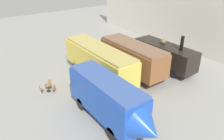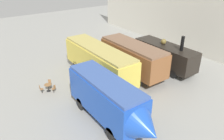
{
  "view_description": "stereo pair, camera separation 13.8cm",
  "coord_description": "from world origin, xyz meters",
  "px_view_note": "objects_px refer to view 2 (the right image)",
  "views": [
    {
      "loc": [
        15.84,
        -10.83,
        11.55
      ],
      "look_at": [
        -0.46,
        1.0,
        1.6
      ],
      "focal_mm": 35.0,
      "sensor_mm": 36.0,
      "label": 1
    },
    {
      "loc": [
        15.92,
        -10.72,
        11.55
      ],
      "look_at": [
        -0.46,
        1.0,
        1.6
      ],
      "focal_mm": 35.0,
      "sensor_mm": 36.0,
      "label": 2
    }
  ],
  "objects_px": {
    "steam_locomotive": "(165,54)",
    "cafe_chair_0": "(50,83)",
    "streamlined_locomotive": "(110,100)",
    "visitor_person": "(80,87)",
    "passenger_coach_wooden": "(133,56)",
    "cafe_table_near": "(48,86)",
    "passenger_coach_vintage": "(99,60)"
  },
  "relations": [
    {
      "from": "steam_locomotive",
      "to": "visitor_person",
      "type": "xyz_separation_m",
      "value": [
        -0.37,
        -11.19,
        -0.85
      ]
    },
    {
      "from": "steam_locomotive",
      "to": "cafe_table_near",
      "type": "relative_size",
      "value": 10.75
    },
    {
      "from": "passenger_coach_vintage",
      "to": "cafe_table_near",
      "type": "distance_m",
      "value": 5.88
    },
    {
      "from": "steam_locomotive",
      "to": "cafe_chair_0",
      "type": "xyz_separation_m",
      "value": [
        -3.62,
        -12.95,
        -1.28
      ]
    },
    {
      "from": "passenger_coach_wooden",
      "to": "visitor_person",
      "type": "relative_size",
      "value": 4.93
    },
    {
      "from": "passenger_coach_vintage",
      "to": "visitor_person",
      "type": "bearing_deg",
      "value": -59.91
    },
    {
      "from": "passenger_coach_vintage",
      "to": "cafe_chair_0",
      "type": "xyz_separation_m",
      "value": [
        -1.25,
        -5.22,
        -1.69
      ]
    },
    {
      "from": "cafe_chair_0",
      "to": "visitor_person",
      "type": "relative_size",
      "value": 0.51
    },
    {
      "from": "steam_locomotive",
      "to": "cafe_chair_0",
      "type": "bearing_deg",
      "value": -105.63
    },
    {
      "from": "passenger_coach_wooden",
      "to": "visitor_person",
      "type": "bearing_deg",
      "value": -84.32
    },
    {
      "from": "passenger_coach_wooden",
      "to": "streamlined_locomotive",
      "type": "xyz_separation_m",
      "value": [
        5.57,
        -6.96,
        -0.04
      ]
    },
    {
      "from": "steam_locomotive",
      "to": "passenger_coach_vintage",
      "type": "bearing_deg",
      "value": -107.08
    },
    {
      "from": "cafe_chair_0",
      "to": "visitor_person",
      "type": "height_order",
      "value": "visitor_person"
    },
    {
      "from": "steam_locomotive",
      "to": "visitor_person",
      "type": "distance_m",
      "value": 11.23
    },
    {
      "from": "streamlined_locomotive",
      "to": "passenger_coach_vintage",
      "type": "bearing_deg",
      "value": 154.18
    },
    {
      "from": "passenger_coach_vintage",
      "to": "cafe_table_near",
      "type": "xyz_separation_m",
      "value": [
        -0.63,
        -5.61,
        -1.66
      ]
    },
    {
      "from": "cafe_table_near",
      "to": "visitor_person",
      "type": "bearing_deg",
      "value": 39.11
    },
    {
      "from": "steam_locomotive",
      "to": "passenger_coach_vintage",
      "type": "distance_m",
      "value": 8.1
    },
    {
      "from": "streamlined_locomotive",
      "to": "cafe_chair_0",
      "type": "xyz_separation_m",
      "value": [
        -8.11,
        -1.9,
        -1.63
      ]
    },
    {
      "from": "passenger_coach_vintage",
      "to": "cafe_table_near",
      "type": "bearing_deg",
      "value": -96.43
    },
    {
      "from": "streamlined_locomotive",
      "to": "cafe_table_near",
      "type": "height_order",
      "value": "streamlined_locomotive"
    },
    {
      "from": "passenger_coach_wooden",
      "to": "passenger_coach_vintage",
      "type": "bearing_deg",
      "value": -109.69
    },
    {
      "from": "streamlined_locomotive",
      "to": "cafe_chair_0",
      "type": "relative_size",
      "value": 10.72
    },
    {
      "from": "steam_locomotive",
      "to": "cafe_table_near",
      "type": "height_order",
      "value": "steam_locomotive"
    },
    {
      "from": "cafe_table_near",
      "to": "steam_locomotive",
      "type": "bearing_deg",
      "value": 77.29
    },
    {
      "from": "passenger_coach_vintage",
      "to": "streamlined_locomotive",
      "type": "height_order",
      "value": "streamlined_locomotive"
    },
    {
      "from": "cafe_table_near",
      "to": "visitor_person",
      "type": "height_order",
      "value": "visitor_person"
    },
    {
      "from": "passenger_coach_wooden",
      "to": "cafe_table_near",
      "type": "xyz_separation_m",
      "value": [
        -1.93,
        -9.24,
        -1.64
      ]
    },
    {
      "from": "streamlined_locomotive",
      "to": "visitor_person",
      "type": "relative_size",
      "value": 5.42
    },
    {
      "from": "passenger_coach_vintage",
      "to": "cafe_chair_0",
      "type": "relative_size",
      "value": 11.88
    },
    {
      "from": "passenger_coach_vintage",
      "to": "cafe_chair_0",
      "type": "distance_m",
      "value": 5.63
    },
    {
      "from": "cafe_chair_0",
      "to": "passenger_coach_vintage",
      "type": "bearing_deg",
      "value": 108.72
    }
  ]
}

